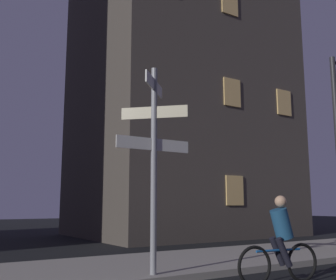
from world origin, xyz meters
TOP-DOWN VIEW (x-y plane):
  - sidewalk_kerb at (0.00, 6.45)m, footprint 40.00×3.45m
  - signpost at (0.52, 5.05)m, footprint 1.64×0.99m
  - cyclist at (2.40, 3.60)m, footprint 1.81×0.38m
  - building_right_block at (7.64, 14.36)m, footprint 9.59×7.52m

SIDE VIEW (x-z plane):
  - sidewalk_kerb at x=0.00m, z-range 0.00..0.14m
  - cyclist at x=2.40m, z-range -0.06..1.55m
  - signpost at x=0.52m, z-range 0.49..4.54m
  - building_right_block at x=7.64m, z-range 0.00..19.46m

